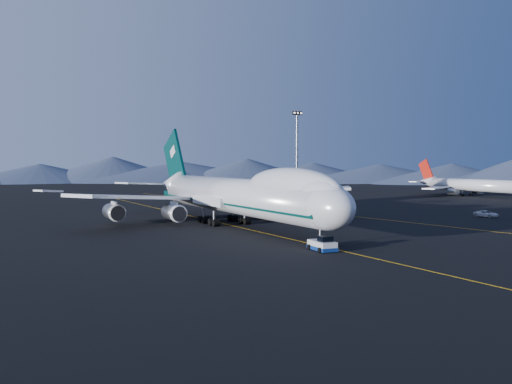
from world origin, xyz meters
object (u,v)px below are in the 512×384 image
pushback_tug (322,246)px  second_jet (468,185)px  boeing_747 (237,195)px  service_van (486,214)px  floodlight_mast (297,152)px

pushback_tug → second_jet: (109.05, 71.02, 3.18)m
pushback_tug → second_jet: size_ratio=0.11×
boeing_747 → second_jet: size_ratio=1.63×
boeing_747 → service_van: (54.49, -9.92, -5.10)m
second_jet → floodlight_mast: bearing=122.0°
boeing_747 → floodlight_mast: bearing=51.5°
pushback_tug → floodlight_mast: bearing=65.2°
boeing_747 → service_van: boeing_747 is taller
pushback_tug → floodlight_mast: (67.35, 111.97, 14.45)m
boeing_747 → service_van: bearing=-10.3°
boeing_747 → pushback_tug: (-2.17, -30.13, -5.18)m
boeing_747 → floodlight_mast: size_ratio=2.43×
second_jet → service_van: bearing=-149.4°
second_jet → service_van: 73.05m
boeing_747 → floodlight_mast: (65.18, 81.85, 9.27)m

